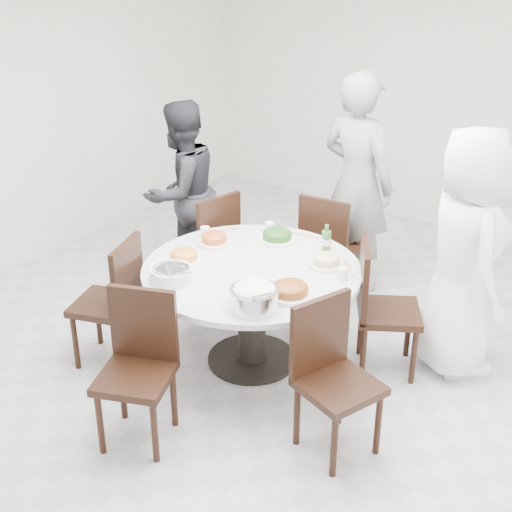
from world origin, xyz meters
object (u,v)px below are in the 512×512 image
Objects in this scene: dining_table at (252,315)px; diner_right at (464,253)px; chair_sw at (105,302)px; soup_bowl at (172,274)px; chair_se at (339,383)px; rice_bowl at (254,299)px; beverage_bottle at (326,240)px; chair_ne at (389,310)px; chair_n at (332,246)px; diner_middle at (357,184)px; chair_nw at (205,246)px; diner_left at (181,192)px; chair_s at (135,374)px.

dining_table is 0.86× the size of diner_right.
soup_bowl is at bearing 84.64° from chair_sw.
diner_right reaches higher than soup_bowl.
chair_se is 3.09× the size of rice_bowl.
rice_bowl is at bearing -87.49° from beverage_bottle.
chair_se is at bearing 127.49° from diner_right.
dining_table is at bearing 89.15° from chair_ne.
chair_sw is (-1.67, -1.06, 0.00)m from chair_ne.
diner_middle is at bearing -99.12° from chair_n.
diner_right is at bearing 108.51° from chair_nw.
rice_bowl is at bearing 77.45° from chair_sw.
dining_table is at bearing 104.90° from chair_sw.
chair_sw is (-0.85, -0.58, 0.10)m from dining_table.
beverage_bottle is at bearing 54.51° from chair_se.
beverage_bottle is at bearing 67.53° from diner_right.
beverage_bottle is at bearing 110.03° from chair_n.
chair_ne is 1.00× the size of chair_sw.
chair_nw is at bearing 80.47° from chair_se.
diner_left is 5.60× the size of soup_bowl.
rice_bowl is 1.10× the size of soup_bowl.
chair_n is at bearing 102.78° from rice_bowl.
dining_table is 0.95m from chair_ne.
chair_s is at bearing 37.48° from chair_sw.
chair_ne is 3.39× the size of soup_bowl.
chair_n is 0.51× the size of diner_middle.
chair_ne is 1.97m from chair_sw.
chair_ne is 1.50m from soup_bowl.
chair_s is 1.00× the size of chair_se.
chair_n is 3.09× the size of rice_bowl.
dining_table is 1.58× the size of chair_n.
chair_se is at bearing -25.73° from dining_table.
beverage_bottle is (0.30, -0.99, -0.06)m from diner_middle.
chair_se reaches higher than dining_table.
chair_nw is at bearing 54.07° from diner_right.
rice_bowl is at bearing 121.11° from chair_ne.
chair_n is at bearing 95.65° from diner_middle.
rice_bowl is at bearing -52.30° from dining_table.
diner_middle reaches higher than diner_left.
diner_left is (-0.41, 0.21, 0.31)m from chair_nw.
rice_bowl is (1.18, 0.15, 0.34)m from chair_sw.
chair_ne is at bearing 90.52° from diner_right.
diner_right is 5.66× the size of rice_bowl.
chair_sw is 1.24m from rice_bowl.
chair_nw is 0.56m from diner_left.
chair_ne is at bearing 88.01° from diner_left.
diner_middle reaches higher than diner_right.
chair_se is at bearing -2.57° from rice_bowl.
chair_sw is 1.81m from chair_se.
dining_table is at bearing -121.63° from beverage_bottle.
dining_table is 1.58× the size of chair_s.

